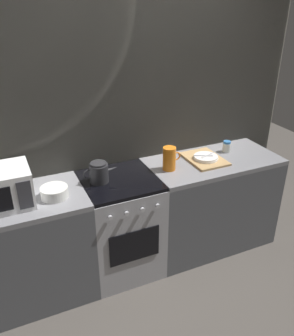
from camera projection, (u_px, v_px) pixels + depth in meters
name	position (u px, v px, depth m)	size (l,w,h in m)	color
ground_plane	(123.00, 266.00, 3.26)	(8.00, 8.00, 0.00)	#47423D
back_wall	(105.00, 131.00, 2.99)	(3.60, 0.05, 2.40)	#B2AD9E
counter_left	(11.00, 254.00, 2.73)	(1.20, 0.60, 0.90)	#515459
stove_unit	(121.00, 225.00, 3.06)	(0.60, 0.63, 0.90)	#9E9EA3
counter_right	(210.00, 202.00, 3.39)	(1.20, 0.60, 0.90)	#515459
kettle	(99.00, 172.00, 2.79)	(0.28, 0.15, 0.17)	#262628
mixing_bowl	(54.00, 192.00, 2.60)	(0.20, 0.20, 0.08)	silver
pitcher	(169.00, 159.00, 2.97)	(0.16, 0.11, 0.20)	orange
dish_pile	(205.00, 158.00, 3.17)	(0.30, 0.40, 0.06)	tan
spice_jar	(227.00, 147.00, 3.33)	(0.08, 0.08, 0.10)	silver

